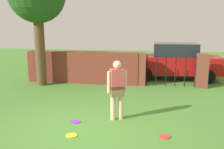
{
  "coord_description": "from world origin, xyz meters",
  "views": [
    {
      "loc": [
        1.62,
        -5.45,
        2.5
      ],
      "look_at": [
        0.35,
        1.94,
        1.0
      ],
      "focal_mm": 38.63,
      "sensor_mm": 36.0,
      "label": 1
    }
  ],
  "objects": [
    {
      "name": "frisbee_red",
      "position": [
        1.94,
        -0.17,
        0.01
      ],
      "size": [
        0.27,
        0.27,
        0.02
      ],
      "primitive_type": "cylinder",
      "color": "red",
      "rests_on": "ground"
    },
    {
      "name": "brick_wall",
      "position": [
        -1.5,
        4.81,
        0.7
      ],
      "size": [
        5.0,
        0.5,
        1.4
      ],
      "primitive_type": "cube",
      "color": "brown",
      "rests_on": "ground"
    },
    {
      "name": "car",
      "position": [
        2.64,
        6.35,
        0.86
      ],
      "size": [
        4.21,
        1.95,
        1.72
      ],
      "rotation": [
        0.0,
        0.0,
        3.15
      ],
      "color": "#A51111",
      "rests_on": "ground"
    },
    {
      "name": "person",
      "position": [
        0.69,
        0.73,
        0.9
      ],
      "size": [
        0.5,
        0.35,
        1.62
      ],
      "rotation": [
        0.0,
        0.0,
        0.42
      ],
      "color": "beige",
      "rests_on": "ground"
    },
    {
      "name": "frisbee_purple",
      "position": [
        -0.37,
        0.33,
        0.01
      ],
      "size": [
        0.27,
        0.27,
        0.02
      ],
      "primitive_type": "cylinder",
      "color": "purple",
      "rests_on": "ground"
    },
    {
      "name": "fence_gate",
      "position": [
        2.36,
        4.81,
        0.7
      ],
      "size": [
        2.97,
        0.44,
        1.4
      ],
      "color": "brown",
      "rests_on": "ground"
    },
    {
      "name": "frisbee_yellow",
      "position": [
        -0.2,
        -0.47,
        0.01
      ],
      "size": [
        0.27,
        0.27,
        0.02
      ],
      "primitive_type": "cylinder",
      "color": "yellow",
      "rests_on": "ground"
    },
    {
      "name": "ground_plane",
      "position": [
        0.0,
        0.0,
        0.0
      ],
      "size": [
        40.0,
        40.0,
        0.0
      ],
      "primitive_type": "plane",
      "color": "#4C8433"
    }
  ]
}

